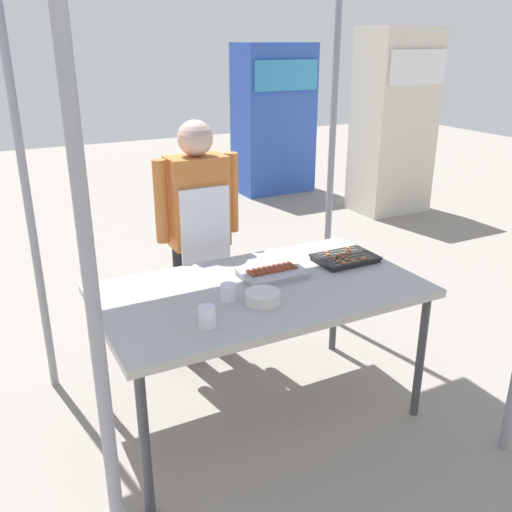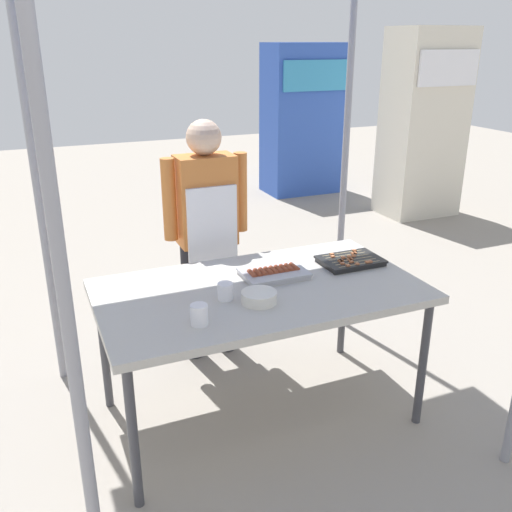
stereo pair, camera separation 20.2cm
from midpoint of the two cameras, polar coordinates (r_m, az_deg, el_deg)
The scene contains 10 objects.
ground_plane at distance 3.18m, azimuth -1.46°, elevation -15.62°, with size 18.00×18.00×0.00m, color gray.
stall_table at distance 2.82m, azimuth -1.59°, elevation -4.20°, with size 1.60×0.90×0.75m.
tray_grilled_sausages at distance 2.92m, azimuth -0.32°, elevation -1.71°, with size 0.33×0.24×0.05m.
tray_meat_skewers at distance 3.14m, azimuth 7.22°, elevation -0.25°, with size 0.33×0.23×0.04m.
condiment_bowl at distance 2.64m, azimuth -1.52°, elevation -4.21°, with size 0.17×0.17×0.05m, color silver.
drink_cup_near_edge at distance 2.43m, azimuth -7.39°, elevation -6.16°, with size 0.08×0.08×0.09m, color white.
drink_cup_by_wok at distance 2.66m, azimuth -5.00°, elevation -3.72°, with size 0.07×0.07×0.08m, color white.
vendor_woman at distance 3.37m, azimuth -7.54°, elevation 3.07°, with size 0.52×0.22×1.49m.
neighbor_stall_left at distance 6.73m, azimuth 12.93°, elevation 13.05°, with size 0.82×0.62×2.04m.
neighbor_stall_right at distance 7.49m, azimuth 0.99°, elevation 13.70°, with size 0.97×0.63×1.87m.
Camera 1 is at (-1.19, -2.26, 1.90)m, focal length 39.48 mm.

